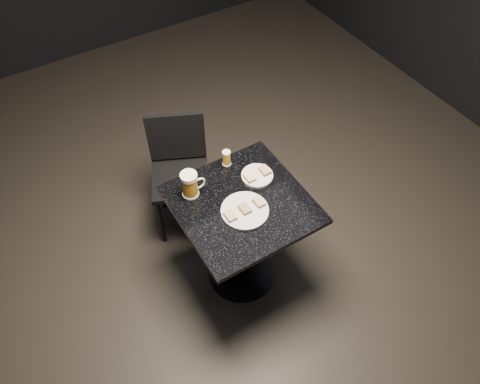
{
  "coord_description": "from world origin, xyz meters",
  "views": [
    {
      "loc": [
        -0.83,
        -1.34,
        2.73
      ],
      "look_at": [
        0.0,
        0.02,
        0.82
      ],
      "focal_mm": 35.0,
      "sensor_mm": 36.0,
      "label": 1
    }
  ],
  "objects_px": {
    "plate_small": "(257,176)",
    "table": "(242,229)",
    "plate_large": "(245,211)",
    "beer_mug": "(190,184)",
    "beer_tumbler": "(227,158)",
    "chair": "(179,168)"
  },
  "relations": [
    {
      "from": "beer_mug",
      "to": "beer_tumbler",
      "type": "height_order",
      "value": "beer_mug"
    },
    {
      "from": "plate_small",
      "to": "beer_tumbler",
      "type": "height_order",
      "value": "beer_tumbler"
    },
    {
      "from": "plate_large",
      "to": "table",
      "type": "xyz_separation_m",
      "value": [
        0.02,
        0.06,
        -0.25
      ]
    },
    {
      "from": "plate_large",
      "to": "plate_small",
      "type": "relative_size",
      "value": 1.43
    },
    {
      "from": "table",
      "to": "beer_mug",
      "type": "distance_m",
      "value": 0.43
    },
    {
      "from": "beer_mug",
      "to": "table",
      "type": "bearing_deg",
      "value": -44.15
    },
    {
      "from": "table",
      "to": "beer_mug",
      "type": "xyz_separation_m",
      "value": [
        -0.21,
        0.2,
        0.32
      ]
    },
    {
      "from": "plate_large",
      "to": "beer_mug",
      "type": "xyz_separation_m",
      "value": [
        -0.19,
        0.26,
        0.07
      ]
    },
    {
      "from": "plate_small",
      "to": "beer_mug",
      "type": "xyz_separation_m",
      "value": [
        -0.38,
        0.08,
        0.07
      ]
    },
    {
      "from": "table",
      "to": "chair",
      "type": "height_order",
      "value": "chair"
    },
    {
      "from": "beer_mug",
      "to": "chair",
      "type": "distance_m",
      "value": 0.56
    },
    {
      "from": "plate_large",
      "to": "beer_tumbler",
      "type": "height_order",
      "value": "beer_tumbler"
    },
    {
      "from": "table",
      "to": "plate_small",
      "type": "bearing_deg",
      "value": 34.14
    },
    {
      "from": "plate_large",
      "to": "beer_tumbler",
      "type": "relative_size",
      "value": 2.63
    },
    {
      "from": "beer_tumbler",
      "to": "chair",
      "type": "height_order",
      "value": "chair"
    },
    {
      "from": "table",
      "to": "beer_tumbler",
      "type": "distance_m",
      "value": 0.42
    },
    {
      "from": "plate_large",
      "to": "beer_mug",
      "type": "distance_m",
      "value": 0.33
    },
    {
      "from": "plate_small",
      "to": "table",
      "type": "relative_size",
      "value": 0.24
    },
    {
      "from": "plate_large",
      "to": "chair",
      "type": "xyz_separation_m",
      "value": [
        -0.07,
        0.69,
        -0.26
      ]
    },
    {
      "from": "plate_large",
      "to": "table",
      "type": "height_order",
      "value": "plate_large"
    },
    {
      "from": "beer_mug",
      "to": "beer_tumbler",
      "type": "xyz_separation_m",
      "value": [
        0.28,
        0.09,
        -0.03
      ]
    },
    {
      "from": "plate_large",
      "to": "plate_small",
      "type": "height_order",
      "value": "same"
    }
  ]
}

